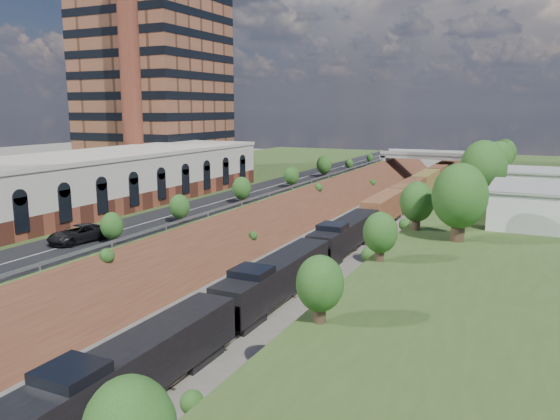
# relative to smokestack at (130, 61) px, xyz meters

# --- Properties ---
(platform_left) EXTENTS (44.00, 180.00, 5.00)m
(platform_left) POSITION_rel_smokestack_xyz_m (3.00, 4.00, -22.50)
(platform_left) COLOR #375422
(platform_left) RESTS_ON ground
(embankment_left) EXTENTS (10.00, 180.00, 10.00)m
(embankment_left) POSITION_rel_smokestack_xyz_m (25.00, 4.00, -25.00)
(embankment_left) COLOR brown
(embankment_left) RESTS_ON ground
(embankment_right) EXTENTS (10.00, 180.00, 10.00)m
(embankment_right) POSITION_rel_smokestack_xyz_m (47.00, 4.00, -25.00)
(embankment_right) COLOR brown
(embankment_right) RESTS_ON ground
(rail_left_track) EXTENTS (1.58, 180.00, 0.18)m
(rail_left_track) POSITION_rel_smokestack_xyz_m (33.40, 4.00, -24.91)
(rail_left_track) COLOR gray
(rail_left_track) RESTS_ON ground
(rail_right_track) EXTENTS (1.58, 180.00, 0.18)m
(rail_right_track) POSITION_rel_smokestack_xyz_m (38.60, 4.00, -24.91)
(rail_right_track) COLOR gray
(rail_right_track) RESTS_ON ground
(road) EXTENTS (8.00, 180.00, 0.10)m
(road) POSITION_rel_smokestack_xyz_m (20.50, 4.00, -19.95)
(road) COLOR black
(road) RESTS_ON platform_left
(guardrail) EXTENTS (0.10, 171.00, 0.70)m
(guardrail) POSITION_rel_smokestack_xyz_m (24.60, 3.80, -19.45)
(guardrail) COLOR #99999E
(guardrail) RESTS_ON platform_left
(commercial_building) EXTENTS (14.30, 62.30, 7.00)m
(commercial_building) POSITION_rel_smokestack_xyz_m (8.00, -18.00, -16.49)
(commercial_building) COLOR brown
(commercial_building) RESTS_ON platform_left
(highrise_tower) EXTENTS (22.00, 22.00, 53.90)m
(highrise_tower) POSITION_rel_smokestack_xyz_m (-8.00, 16.00, 7.88)
(highrise_tower) COLOR brown
(highrise_tower) RESTS_ON platform_left
(smokestack) EXTENTS (3.20, 3.20, 40.00)m
(smokestack) POSITION_rel_smokestack_xyz_m (0.00, 0.00, 0.00)
(smokestack) COLOR brown
(smokestack) RESTS_ON platform_left
(overpass) EXTENTS (24.50, 8.30, 7.40)m
(overpass) POSITION_rel_smokestack_xyz_m (36.00, 66.00, -20.08)
(overpass) COLOR gray
(overpass) RESTS_ON ground
(white_building_near) EXTENTS (9.00, 12.00, 4.00)m
(white_building_near) POSITION_rel_smokestack_xyz_m (59.50, -4.00, -18.00)
(white_building_near) COLOR silver
(white_building_near) RESTS_ON platform_right
(white_building_far) EXTENTS (8.00, 10.00, 3.60)m
(white_building_far) POSITION_rel_smokestack_xyz_m (59.00, 18.00, -18.20)
(white_building_far) COLOR silver
(white_building_far) RESTS_ON platform_right
(tree_right_large) EXTENTS (5.25, 5.25, 7.61)m
(tree_right_large) POSITION_rel_smokestack_xyz_m (53.00, -16.00, -15.62)
(tree_right_large) COLOR #473323
(tree_right_large) RESTS_ON platform_right
(tree_left_crest) EXTENTS (2.45, 2.45, 3.55)m
(tree_left_crest) POSITION_rel_smokestack_xyz_m (24.20, -36.00, -17.96)
(tree_left_crest) COLOR #473323
(tree_left_crest) RESTS_ON platform_left
(freight_train) EXTENTS (3.10, 141.34, 4.62)m
(freight_train) POSITION_rel_smokestack_xyz_m (38.60, 17.77, -22.37)
(freight_train) COLOR black
(freight_train) RESTS_ON ground
(suv) EXTENTS (3.74, 6.34, 1.65)m
(suv) POSITION_rel_smokestack_xyz_m (20.55, -32.45, -19.07)
(suv) COLOR black
(suv) RESTS_ON road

